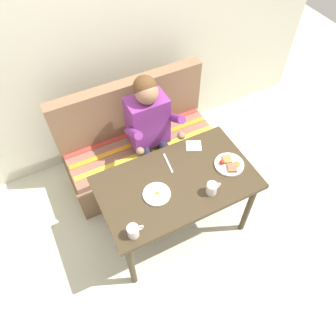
{
  "coord_description": "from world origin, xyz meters",
  "views": [
    {
      "loc": [
        -0.71,
        -1.24,
        2.75
      ],
      "look_at": [
        0.0,
        0.15,
        0.72
      ],
      "focal_mm": 34.9,
      "sensor_mm": 36.0,
      "label": 1
    }
  ],
  "objects": [
    {
      "name": "coffee_mug",
      "position": [
        0.18,
        -0.2,
        0.78
      ],
      "size": [
        0.12,
        0.08,
        0.1
      ],
      "color": "white",
      "rests_on": "table"
    },
    {
      "name": "ground_plane",
      "position": [
        0.0,
        0.0,
        0.0
      ],
      "size": [
        8.0,
        8.0,
        0.0
      ],
      "primitive_type": "plane",
      "color": "beige"
    },
    {
      "name": "table",
      "position": [
        0.0,
        0.0,
        0.65
      ],
      "size": [
        1.2,
        0.7,
        0.73
      ],
      "color": "#3E301E",
      "rests_on": "ground"
    },
    {
      "name": "plate_eggs",
      "position": [
        -0.19,
        -0.04,
        0.74
      ],
      "size": [
        0.21,
        0.21,
        0.04
      ],
      "color": "white",
      "rests_on": "table"
    },
    {
      "name": "plate_breakfast",
      "position": [
        0.44,
        -0.05,
        0.74
      ],
      "size": [
        0.23,
        0.23,
        0.05
      ],
      "color": "white",
      "rests_on": "table"
    },
    {
      "name": "back_wall",
      "position": [
        0.0,
        1.27,
        1.3
      ],
      "size": [
        4.4,
        0.1,
        2.6
      ],
      "primitive_type": "cube",
      "color": "beige",
      "rests_on": "ground"
    },
    {
      "name": "napkin",
      "position": [
        0.29,
        0.25,
        0.73
      ],
      "size": [
        0.16,
        0.15,
        0.01
      ],
      "primitive_type": "cube",
      "rotation": [
        0.0,
        0.0,
        -0.45
      ],
      "color": "silver",
      "rests_on": "table"
    },
    {
      "name": "couch",
      "position": [
        0.0,
        0.76,
        0.33
      ],
      "size": [
        1.44,
        0.56,
        1.0
      ],
      "color": "#816046",
      "rests_on": "ground"
    },
    {
      "name": "person",
      "position": [
        0.06,
        0.59,
        0.74
      ],
      "size": [
        0.45,
        0.61,
        1.21
      ],
      "color": "#7D2F81",
      "rests_on": "ground"
    },
    {
      "name": "knife",
      "position": [
        0.02,
        0.19,
        0.73
      ],
      "size": [
        0.04,
        0.2,
        0.0
      ],
      "primitive_type": "cube",
      "rotation": [
        0.0,
        0.0,
        -0.13
      ],
      "color": "silver",
      "rests_on": "table"
    },
    {
      "name": "coffee_mug_second",
      "position": [
        -0.47,
        -0.26,
        0.78
      ],
      "size": [
        0.12,
        0.08,
        0.1
      ],
      "color": "white",
      "rests_on": "table"
    }
  ]
}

